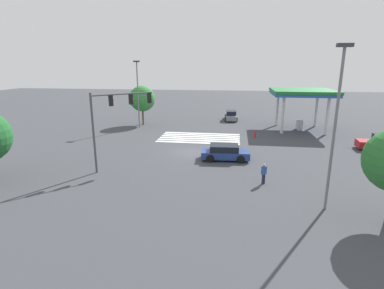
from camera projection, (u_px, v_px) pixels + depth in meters
ground_plane at (192, 152)px, 29.75m from camera, size 155.99×155.99×0.00m
crosswalk_markings at (200, 138)px, 35.80m from camera, size 9.51×5.35×0.01m
traffic_signal_mast at (114, 113)px, 24.04m from camera, size 3.87×3.87×6.39m
car_0 at (231, 116)px, 47.25m from camera, size 2.07×4.70×1.55m
car_2 at (225, 152)px, 27.33m from camera, size 4.45×2.34×1.39m
car_3 at (380, 143)px, 30.45m from camera, size 4.29×2.27×1.61m
gas_station_canopy at (302, 94)px, 39.13m from camera, size 7.78×7.78×5.35m
pedestrian at (264, 173)px, 21.66m from camera, size 0.42×0.40×1.55m
street_light_pole_a at (336, 117)px, 16.63m from camera, size 0.80×0.36×9.50m
street_light_pole_b at (138, 89)px, 40.39m from camera, size 0.80×0.36×9.01m
tree_corner_c at (142, 99)px, 42.93m from camera, size 3.67×3.67×5.62m
fire_hydrant at (255, 134)px, 35.83m from camera, size 0.22×0.22×0.86m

